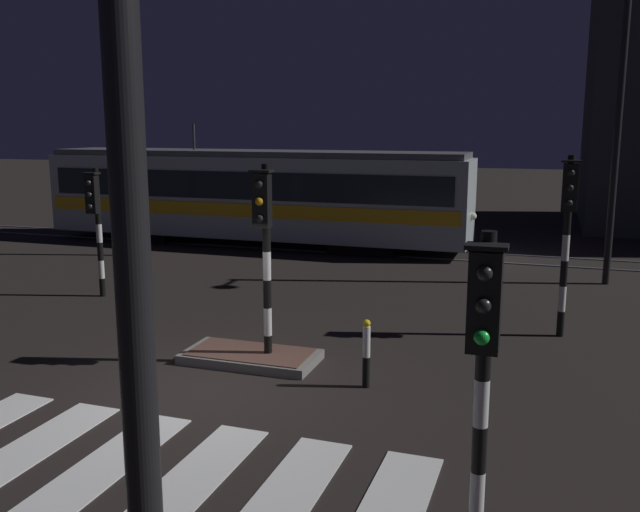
{
  "coord_description": "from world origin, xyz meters",
  "views": [
    {
      "loc": [
        4.95,
        -9.01,
        4.08
      ],
      "look_at": [
        0.47,
        4.34,
        1.4
      ],
      "focal_mm": 38.51,
      "sensor_mm": 36.0,
      "label": 1
    }
  ],
  "objects_px": {
    "street_lamp_trackside_left": "(125,95)",
    "bollard_island_edge": "(366,353)",
    "traffic_light_median_centre": "(264,235)",
    "tram": "(253,194)",
    "street_lamp_trackside_right": "(621,93)",
    "traffic_light_corner_far_right": "(568,219)",
    "traffic_light_corner_near_right": "(483,353)",
    "traffic_light_corner_far_left": "(95,213)"
  },
  "relations": [
    {
      "from": "traffic_light_median_centre",
      "to": "traffic_light_corner_far_right",
      "type": "height_order",
      "value": "traffic_light_corner_far_right"
    },
    {
      "from": "tram",
      "to": "traffic_light_corner_far_right",
      "type": "bearing_deg",
      "value": -38.29
    },
    {
      "from": "traffic_light_corner_far_right",
      "to": "street_lamp_trackside_right",
      "type": "bearing_deg",
      "value": 76.83
    },
    {
      "from": "traffic_light_corner_far_right",
      "to": "traffic_light_corner_near_right",
      "type": "xyz_separation_m",
      "value": [
        -0.83,
        -7.76,
        -0.24
      ]
    },
    {
      "from": "street_lamp_trackside_left",
      "to": "bollard_island_edge",
      "type": "relative_size",
      "value": 7.18
    },
    {
      "from": "bollard_island_edge",
      "to": "traffic_light_corner_far_left",
      "type": "bearing_deg",
      "value": 154.63
    },
    {
      "from": "traffic_light_median_centre",
      "to": "traffic_light_corner_far_right",
      "type": "relative_size",
      "value": 0.98
    },
    {
      "from": "bollard_island_edge",
      "to": "street_lamp_trackside_right",
      "type": "bearing_deg",
      "value": 64.82
    },
    {
      "from": "traffic_light_median_centre",
      "to": "street_lamp_trackside_left",
      "type": "distance_m",
      "value": 11.42
    },
    {
      "from": "traffic_light_median_centre",
      "to": "tram",
      "type": "bearing_deg",
      "value": 114.93
    },
    {
      "from": "traffic_light_corner_far_right",
      "to": "traffic_light_corner_near_right",
      "type": "height_order",
      "value": "traffic_light_corner_far_right"
    },
    {
      "from": "traffic_light_median_centre",
      "to": "traffic_light_corner_far_left",
      "type": "relative_size",
      "value": 1.12
    },
    {
      "from": "traffic_light_median_centre",
      "to": "bollard_island_edge",
      "type": "height_order",
      "value": "traffic_light_median_centre"
    },
    {
      "from": "street_lamp_trackside_right",
      "to": "traffic_light_median_centre",
      "type": "bearing_deg",
      "value": -126.12
    },
    {
      "from": "street_lamp_trackside_left",
      "to": "traffic_light_corner_far_right",
      "type": "bearing_deg",
      "value": -19.84
    },
    {
      "from": "traffic_light_corner_near_right",
      "to": "bollard_island_edge",
      "type": "distance_m",
      "value": 4.8
    },
    {
      "from": "traffic_light_corner_near_right",
      "to": "tram",
      "type": "xyz_separation_m",
      "value": [
        -9.22,
        15.7,
        -0.35
      ]
    },
    {
      "from": "street_lamp_trackside_left",
      "to": "tram",
      "type": "bearing_deg",
      "value": 51.5
    },
    {
      "from": "traffic_light_corner_far_right",
      "to": "street_lamp_trackside_right",
      "type": "height_order",
      "value": "street_lamp_trackside_right"
    },
    {
      "from": "street_lamp_trackside_left",
      "to": "traffic_light_median_centre",
      "type": "bearing_deg",
      "value": -44.91
    },
    {
      "from": "tram",
      "to": "street_lamp_trackside_right",
      "type": "bearing_deg",
      "value": -14.56
    },
    {
      "from": "traffic_light_corner_far_right",
      "to": "street_lamp_trackside_left",
      "type": "height_order",
      "value": "street_lamp_trackside_left"
    },
    {
      "from": "traffic_light_median_centre",
      "to": "street_lamp_trackside_left",
      "type": "height_order",
      "value": "street_lamp_trackside_left"
    },
    {
      "from": "street_lamp_trackside_right",
      "to": "tram",
      "type": "bearing_deg",
      "value": 165.44
    },
    {
      "from": "traffic_light_corner_far_left",
      "to": "bollard_island_edge",
      "type": "height_order",
      "value": "traffic_light_corner_far_left"
    },
    {
      "from": "traffic_light_corner_far_right",
      "to": "street_lamp_trackside_right",
      "type": "xyz_separation_m",
      "value": [
        1.18,
        5.02,
        2.54
      ]
    },
    {
      "from": "traffic_light_median_centre",
      "to": "traffic_light_corner_near_right",
      "type": "height_order",
      "value": "traffic_light_median_centre"
    },
    {
      "from": "traffic_light_corner_far_right",
      "to": "traffic_light_corner_far_left",
      "type": "xyz_separation_m",
      "value": [
        -10.52,
        -0.14,
        -0.29
      ]
    },
    {
      "from": "traffic_light_corner_far_right",
      "to": "street_lamp_trackside_left",
      "type": "distance_m",
      "value": 13.78
    },
    {
      "from": "traffic_light_corner_far_right",
      "to": "traffic_light_corner_near_right",
      "type": "bearing_deg",
      "value": -96.14
    },
    {
      "from": "traffic_light_median_centre",
      "to": "traffic_light_corner_far_left",
      "type": "height_order",
      "value": "traffic_light_median_centre"
    },
    {
      "from": "traffic_light_median_centre",
      "to": "street_lamp_trackside_right",
      "type": "relative_size",
      "value": 0.45
    },
    {
      "from": "street_lamp_trackside_right",
      "to": "bollard_island_edge",
      "type": "bearing_deg",
      "value": -115.18
    },
    {
      "from": "tram",
      "to": "bollard_island_edge",
      "type": "height_order",
      "value": "tram"
    },
    {
      "from": "street_lamp_trackside_right",
      "to": "tram",
      "type": "xyz_separation_m",
      "value": [
        -11.23,
        2.92,
        -3.13
      ]
    },
    {
      "from": "traffic_light_median_centre",
      "to": "traffic_light_corner_near_right",
      "type": "relative_size",
      "value": 1.09
    },
    {
      "from": "traffic_light_corner_near_right",
      "to": "traffic_light_corner_far_left",
      "type": "distance_m",
      "value": 12.33
    },
    {
      "from": "traffic_light_median_centre",
      "to": "tram",
      "type": "relative_size",
      "value": 0.23
    },
    {
      "from": "traffic_light_corner_far_right",
      "to": "tram",
      "type": "xyz_separation_m",
      "value": [
        -10.06,
        7.94,
        -0.59
      ]
    },
    {
      "from": "street_lamp_trackside_right",
      "to": "tram",
      "type": "distance_m",
      "value": 12.02
    },
    {
      "from": "street_lamp_trackside_right",
      "to": "traffic_light_corner_near_right",
      "type": "bearing_deg",
      "value": -98.93
    },
    {
      "from": "street_lamp_trackside_right",
      "to": "traffic_light_corner_far_left",
      "type": "bearing_deg",
      "value": -156.21
    }
  ]
}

